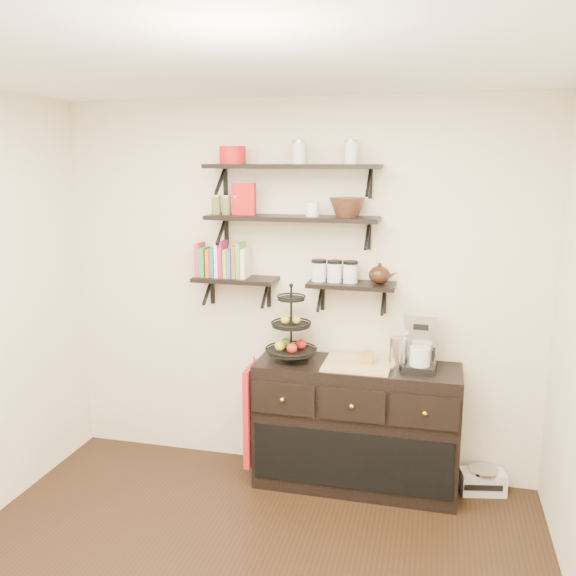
{
  "coord_description": "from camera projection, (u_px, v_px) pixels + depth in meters",
  "views": [
    {
      "loc": [
        0.98,
        -2.46,
        2.27
      ],
      "look_at": [
        0.09,
        1.15,
        1.49
      ],
      "focal_mm": 38.0,
      "sensor_mm": 36.0,
      "label": 1
    }
  ],
  "objects": [
    {
      "name": "cookbooks",
      "position": [
        227.0,
        261.0,
        4.38
      ],
      "size": [
        0.4,
        0.15,
        0.26
      ],
      "color": "#C42E44",
      "rests_on": "shelf_low_left"
    },
    {
      "name": "walnut_bowl",
      "position": [
        347.0,
        207.0,
        4.08
      ],
      "size": [
        0.24,
        0.24,
        0.13
      ],
      "primitive_type": null,
      "color": "black",
      "rests_on": "shelf_mid"
    },
    {
      "name": "apron",
      "position": [
        252.0,
        414.0,
        4.33
      ],
      "size": [
        0.04,
        0.31,
        0.71
      ],
      "primitive_type": "cube",
      "color": "#A51124",
      "rests_on": "sideboard"
    },
    {
      "name": "shelf_top",
      "position": [
        292.0,
        167.0,
        4.12
      ],
      "size": [
        1.2,
        0.27,
        0.23
      ],
      "color": "black",
      "rests_on": "back_wall"
    },
    {
      "name": "thermal_carafe",
      "position": [
        397.0,
        353.0,
        4.07
      ],
      "size": [
        0.11,
        0.11,
        0.22
      ],
      "primitive_type": "cylinder",
      "color": "silver",
      "rests_on": "sideboard"
    },
    {
      "name": "candle",
      "position": [
        367.0,
        358.0,
        4.15
      ],
      "size": [
        0.08,
        0.08,
        0.08
      ],
      "primitive_type": "cube",
      "color": "#A77E26",
      "rests_on": "sideboard"
    },
    {
      "name": "teapot",
      "position": [
        379.0,
        273.0,
        4.13
      ],
      "size": [
        0.2,
        0.15,
        0.15
      ],
      "primitive_type": null,
      "rotation": [
        0.0,
        0.0,
        -0.02
      ],
      "color": "black",
      "rests_on": "shelf_low_right"
    },
    {
      "name": "radio",
      "position": [
        483.0,
        481.0,
        4.23
      ],
      "size": [
        0.32,
        0.24,
        0.18
      ],
      "rotation": [
        0.0,
        0.0,
        0.2
      ],
      "color": "silver",
      "rests_on": "floor"
    },
    {
      "name": "ramekins",
      "position": [
        312.0,
        209.0,
        4.14
      ],
      "size": [
        0.09,
        0.09,
        0.1
      ],
      "primitive_type": "cylinder",
      "color": "white",
      "rests_on": "shelf_mid"
    },
    {
      "name": "back_wall",
      "position": [
        296.0,
        290.0,
        4.42
      ],
      "size": [
        3.5,
        0.02,
        2.7
      ],
      "primitive_type": "cube",
      "color": "white",
      "rests_on": "ground"
    },
    {
      "name": "fruit_stand",
      "position": [
        292.0,
        335.0,
        4.25
      ],
      "size": [
        0.36,
        0.36,
        0.52
      ],
      "rotation": [
        0.0,
        0.0,
        -0.1
      ],
      "color": "black",
      "rests_on": "sideboard"
    },
    {
      "name": "shelf_low_left",
      "position": [
        236.0,
        280.0,
        4.39
      ],
      "size": [
        0.6,
        0.25,
        0.23
      ],
      "color": "black",
      "rests_on": "back_wall"
    },
    {
      "name": "red_pot",
      "position": [
        233.0,
        155.0,
        4.2
      ],
      "size": [
        0.18,
        0.18,
        0.12
      ],
      "primitive_type": "cylinder",
      "color": "red",
      "rests_on": "shelf_top"
    },
    {
      "name": "sideboard",
      "position": [
        356.0,
        426.0,
        4.26
      ],
      "size": [
        1.4,
        0.5,
        0.92
      ],
      "color": "black",
      "rests_on": "floor"
    },
    {
      "name": "ceiling",
      "position": [
        199.0,
        53.0,
        2.48
      ],
      "size": [
        3.5,
        3.5,
        0.02
      ],
      "primitive_type": "cube",
      "color": "white",
      "rests_on": "back_wall"
    },
    {
      "name": "recipe_box",
      "position": [
        244.0,
        199.0,
        4.24
      ],
      "size": [
        0.16,
        0.07,
        0.22
      ],
      "primitive_type": "cube",
      "rotation": [
        0.0,
        0.0,
        0.05
      ],
      "color": "red",
      "rests_on": "shelf_mid"
    },
    {
      "name": "glass_canisters",
      "position": [
        334.0,
        273.0,
        4.2
      ],
      "size": [
        0.32,
        0.1,
        0.13
      ],
      "color": "silver",
      "rests_on": "shelf_low_right"
    },
    {
      "name": "shelf_mid",
      "position": [
        292.0,
        219.0,
        4.19
      ],
      "size": [
        1.2,
        0.27,
        0.23
      ],
      "color": "black",
      "rests_on": "back_wall"
    },
    {
      "name": "coffee_maker",
      "position": [
        421.0,
        342.0,
        4.06
      ],
      "size": [
        0.23,
        0.22,
        0.39
      ],
      "rotation": [
        0.0,
        0.0,
        -0.08
      ],
      "color": "black",
      "rests_on": "sideboard"
    },
    {
      "name": "shelf_low_right",
      "position": [
        352.0,
        286.0,
        4.19
      ],
      "size": [
        0.6,
        0.25,
        0.23
      ],
      "color": "black",
      "rests_on": "back_wall"
    }
  ]
}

